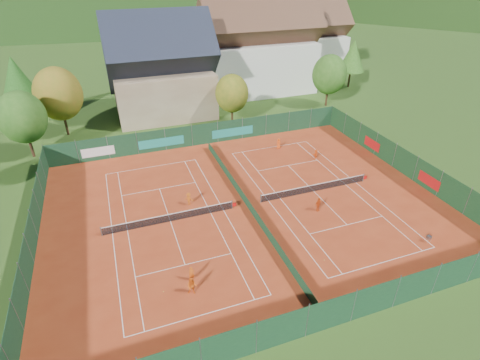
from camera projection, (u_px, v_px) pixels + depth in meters
name	position (u px, v px, depth m)	size (l,w,h in m)	color
ground	(247.00, 206.00, 39.06)	(600.00, 600.00, 0.00)	#294B17
clay_pad	(247.00, 206.00, 39.05)	(40.00, 32.00, 0.01)	#A33518
court_markings_left	(170.00, 221.00, 36.69)	(11.03, 23.83, 0.00)	white
court_markings_right	(314.00, 191.00, 41.40)	(11.03, 23.83, 0.00)	white
tennis_net_left	(172.00, 217.00, 36.48)	(13.30, 0.10, 1.02)	#59595B
tennis_net_right	(316.00, 187.00, 41.19)	(13.30, 0.10, 1.02)	#59595B
court_divider	(247.00, 202.00, 38.79)	(0.03, 28.80, 1.00)	#14371F
fence_north	(202.00, 135.00, 51.07)	(40.00, 0.10, 3.00)	#143720
fence_south	(331.00, 314.00, 25.37)	(40.00, 0.04, 3.00)	#143820
fence_west	(31.00, 237.00, 32.40)	(0.04, 32.00, 3.00)	#153A22
fence_east	(404.00, 162.00, 44.22)	(0.09, 32.00, 3.00)	#14381B
chalet	(161.00, 73.00, 58.97)	(16.20, 12.00, 16.00)	tan
hotel_block_a	(258.00, 51.00, 69.01)	(21.60, 11.00, 17.25)	silver
hotel_block_b	(304.00, 42.00, 79.98)	(17.28, 10.00, 15.50)	silver
tree_west_front	(22.00, 117.00, 45.95)	(5.72, 5.72, 8.69)	#422617
tree_west_mid	(58.00, 94.00, 51.62)	(6.44, 6.44, 9.78)	#4B301B
tree_west_back	(16.00, 78.00, 55.96)	(5.60, 5.60, 10.00)	#432817
tree_center	(232.00, 93.00, 56.14)	(5.01, 5.01, 7.60)	#463019
tree_east_front	(329.00, 74.00, 62.71)	(5.72, 5.72, 8.69)	#432B18
tree_east_mid	(353.00, 56.00, 71.76)	(5.04, 5.04, 9.00)	#463119
tree_east_back	(296.00, 47.00, 75.51)	(7.15, 7.15, 10.86)	#4C2F1B
mountain_backdrop	(163.00, 62.00, 256.11)	(820.00, 530.00, 242.00)	black
ball_hopper	(429.00, 237.00, 33.78)	(0.34, 0.34, 0.80)	slate
loose_ball_0	(163.00, 292.00, 28.97)	(0.07, 0.07, 0.07)	#CCD833
loose_ball_1	(324.00, 260.00, 32.00)	(0.07, 0.07, 0.07)	#CCD833
player_left_near	(192.00, 274.00, 29.70)	(0.50, 0.33, 1.37)	#CC5212
player_left_mid	(192.00, 286.00, 28.45)	(0.76, 0.59, 1.57)	orange
player_left_far	(189.00, 199.00, 38.88)	(0.92, 0.53, 1.43)	#CC5812
player_right_near	(318.00, 204.00, 37.89)	(0.92, 0.38, 1.58)	#D54712
player_right_far_a	(279.00, 143.00, 50.41)	(0.70, 0.46, 1.43)	#F25315
player_right_far_b	(316.00, 154.00, 47.87)	(1.17, 0.37, 1.26)	#FC5D16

